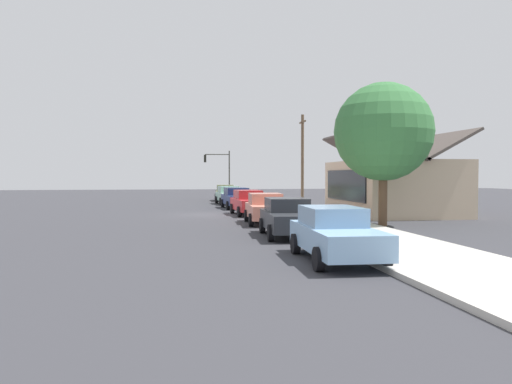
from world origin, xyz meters
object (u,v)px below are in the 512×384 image
at_px(car_coral, 266,208).
at_px(car_charcoal, 288,217).
at_px(car_skyblue, 335,233).
at_px(utility_pole_wooden, 302,159).
at_px(shade_tree, 383,132).
at_px(car_navy, 237,198).
at_px(traffic_light_main, 219,167).
at_px(fire_hydrant_red, 256,202).
at_px(car_seafoam, 229,195).
at_px(car_cherry, 249,202).
at_px(car_olive, 225,193).

distance_m(car_coral, car_charcoal, 5.59).
xyz_separation_m(car_skyblue, utility_pole_wooden, (-25.44, 5.41, 3.11)).
bearing_deg(shade_tree, car_navy, -158.52).
xyz_separation_m(car_skyblue, traffic_light_main, (-39.32, -0.25, 2.67)).
distance_m(car_coral, utility_pole_wooden, 15.21).
relative_size(car_coral, fire_hydrant_red, 6.42).
bearing_deg(fire_hydrant_red, utility_pole_wooden, 107.31).
xyz_separation_m(car_skyblue, shade_tree, (-9.49, 5.55, 3.90)).
distance_m(car_seafoam, utility_pole_wooden, 7.72).
xyz_separation_m(car_coral, traffic_light_main, (-27.73, -0.20, 2.68)).
distance_m(car_seafoam, traffic_light_main, 9.93).
distance_m(car_seafoam, car_navy, 5.78).
relative_size(shade_tree, fire_hydrant_red, 10.13).
bearing_deg(fire_hydrant_red, car_coral, -6.61).
xyz_separation_m(car_seafoam, fire_hydrant_red, (5.56, 1.60, -0.32)).
bearing_deg(car_charcoal, fire_hydrant_red, 178.25).
distance_m(car_cherry, shade_tree, 10.58).
distance_m(car_navy, car_coral, 12.38).
bearing_deg(car_seafoam, car_cherry, -2.60).
bearing_deg(car_navy, car_seafoam, 177.65).
bearing_deg(car_charcoal, car_navy, -176.84).
xyz_separation_m(traffic_light_main, utility_pole_wooden, (13.88, 5.66, 0.44)).
height_order(car_olive, car_seafoam, same).
bearing_deg(car_olive, car_coral, 3.07).
bearing_deg(car_seafoam, car_navy, -2.52).
bearing_deg(shade_tree, car_seafoam, -164.19).
bearing_deg(car_navy, fire_hydrant_red, 95.38).
xyz_separation_m(car_charcoal, utility_pole_wooden, (-19.44, 5.51, 3.11)).
bearing_deg(car_olive, utility_pole_wooden, 30.86).
relative_size(car_cherry, car_skyblue, 0.97).
relative_size(car_seafoam, car_skyblue, 0.98).
height_order(car_cherry, car_charcoal, same).
bearing_deg(car_navy, car_coral, -2.29).
bearing_deg(utility_pole_wooden, car_navy, -75.20).
bearing_deg(shade_tree, car_skyblue, -30.31).
distance_m(car_cherry, car_coral, 5.93).
relative_size(car_olive, car_skyblue, 0.93).
height_order(car_navy, fire_hydrant_red, car_navy).
relative_size(car_seafoam, traffic_light_main, 0.92).
bearing_deg(car_cherry, car_seafoam, 177.69).
relative_size(car_coral, car_skyblue, 0.94).
height_order(car_navy, traffic_light_main, traffic_light_main).
bearing_deg(car_navy, utility_pole_wooden, 102.04).
bearing_deg(utility_pole_wooden, car_olive, -152.41).
relative_size(car_olive, car_seafoam, 0.94).
bearing_deg(car_cherry, utility_pole_wooden, 142.42).
distance_m(car_olive, shade_tree, 27.10).
bearing_deg(car_skyblue, car_seafoam, -178.09).
height_order(car_seafoam, car_skyblue, same).
distance_m(car_olive, car_seafoam, 5.98).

